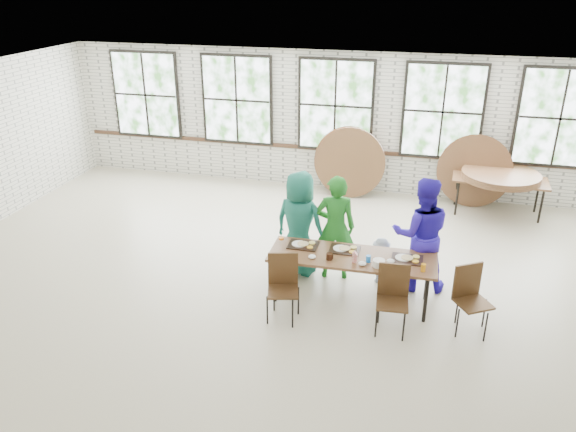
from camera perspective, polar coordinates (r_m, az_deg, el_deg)
name	(u,v)px	position (r m, az deg, el deg)	size (l,w,h in m)	color
room	(335,108)	(12.13, 4.84, 10.91)	(12.00, 12.00, 12.00)	#BDB296
dining_table	(352,259)	(8.17, 6.54, -4.37)	(2.42, 0.85, 0.74)	brown
chair_near_left	(283,281)	(7.84, -0.51, -6.62)	(0.51, 0.50, 0.95)	#442B16
chair_near_right	(393,293)	(7.71, 10.61, -7.66)	(0.45, 0.44, 0.95)	#442B16
chair_spare	(470,293)	(7.95, 18.00, -7.44)	(0.57, 0.57, 0.95)	#442B16
adult_teal	(300,224)	(8.82, 1.18, -0.78)	(0.84, 0.54, 1.71)	#1D6E5A
adult_green	(335,228)	(8.72, 4.82, -1.18)	(0.62, 0.41, 1.71)	#1D6C1F
toddler	(380,260)	(8.86, 9.38, -4.46)	(0.49, 0.28, 0.75)	#152742
adult_blue	(421,234)	(8.62, 13.35, -1.81)	(0.87, 0.68, 1.79)	#2D1BBF
storage_table	(500,181)	(11.83, 20.72, 3.31)	(1.83, 0.83, 0.74)	brown
tabletop_clutter	(358,256)	(8.11, 7.16, -4.04)	(2.02, 0.61, 0.11)	black
round_tops_stacked	(501,176)	(11.79, 20.80, 3.85)	(1.50, 1.50, 0.13)	brown
round_tops_leaning	(390,165)	(12.03, 10.28, 5.08)	(4.09, 0.42, 1.49)	brown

